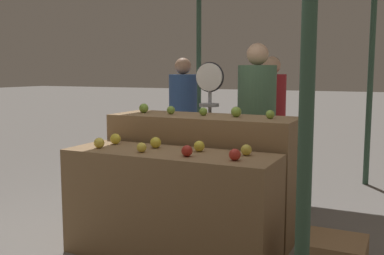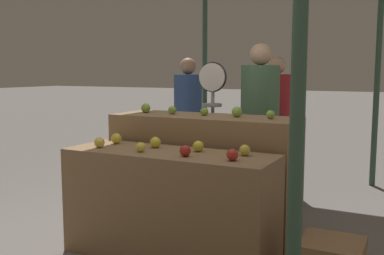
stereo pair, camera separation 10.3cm
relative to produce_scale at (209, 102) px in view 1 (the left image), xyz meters
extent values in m
cylinder|color=#33513D|center=(1.38, -2.08, 0.17)|extent=(0.07, 0.07, 2.54)
cylinder|color=#33513D|center=(-0.93, 1.77, 0.17)|extent=(0.07, 0.07, 2.54)
cylinder|color=#33513D|center=(1.38, 1.77, 0.17)|extent=(0.07, 0.07, 2.54)
cube|color=olive|center=(0.22, -1.25, -0.69)|extent=(1.61, 0.55, 0.82)
cube|color=olive|center=(0.22, -0.65, -0.58)|extent=(1.61, 0.55, 1.03)
sphere|color=yellow|center=(-0.35, -1.35, -0.24)|extent=(0.08, 0.08, 0.08)
sphere|color=yellow|center=(0.04, -1.36, -0.25)|extent=(0.07, 0.07, 0.07)
sphere|color=#AD281E|center=(0.42, -1.36, -0.24)|extent=(0.08, 0.08, 0.08)
sphere|color=#B72D23|center=(0.77, -1.35, -0.24)|extent=(0.08, 0.08, 0.08)
sphere|color=gold|center=(-0.35, -1.14, -0.24)|extent=(0.09, 0.09, 0.09)
sphere|color=gold|center=(0.04, -1.16, -0.24)|extent=(0.09, 0.09, 0.09)
sphere|color=gold|center=(0.42, -1.15, -0.24)|extent=(0.08, 0.08, 0.08)
sphere|color=gold|center=(0.78, -1.15, -0.24)|extent=(0.08, 0.08, 0.08)
sphere|color=#7AA338|center=(-0.37, -0.65, -0.02)|extent=(0.09, 0.09, 0.09)
sphere|color=#7AA338|center=(-0.08, -0.66, -0.03)|extent=(0.07, 0.07, 0.07)
sphere|color=#7AA338|center=(0.22, -0.65, -0.03)|extent=(0.07, 0.07, 0.07)
sphere|color=#84AD3D|center=(0.52, -0.64, -0.02)|extent=(0.09, 0.09, 0.09)
sphere|color=#84AD3D|center=(0.81, -0.66, -0.03)|extent=(0.07, 0.07, 0.07)
cylinder|color=#99999E|center=(0.00, 0.01, -0.41)|extent=(0.04, 0.04, 1.38)
cylinder|color=black|center=(0.00, 0.01, 0.25)|extent=(0.30, 0.01, 0.30)
cylinder|color=silver|center=(0.00, -0.01, 0.25)|extent=(0.28, 0.02, 0.28)
cylinder|color=#99999E|center=(0.00, -0.01, 0.04)|extent=(0.01, 0.01, 0.14)
cylinder|color=#99999E|center=(0.00, -0.01, -0.03)|extent=(0.20, 0.20, 0.03)
cube|color=#2D2D38|center=(0.41, 0.28, -0.71)|extent=(0.32, 0.23, 0.79)
cylinder|color=#476B4C|center=(0.41, 0.28, 0.03)|extent=(0.46, 0.46, 0.68)
sphere|color=tan|center=(0.41, 0.28, 0.48)|extent=(0.22, 0.22, 0.22)
cube|color=#2D2D38|center=(0.35, 1.01, -0.73)|extent=(0.29, 0.22, 0.73)
cylinder|color=maroon|center=(0.35, 1.01, -0.04)|extent=(0.43, 0.43, 0.64)
sphere|color=tan|center=(0.35, 1.01, 0.38)|extent=(0.21, 0.21, 0.21)
cube|color=#2D2D38|center=(-0.76, 0.93, -0.73)|extent=(0.28, 0.18, 0.73)
cylinder|color=#2D4C84|center=(-0.76, 0.93, -0.05)|extent=(0.38, 0.38, 0.64)
sphere|color=tan|center=(-0.76, 0.93, 0.38)|extent=(0.21, 0.21, 0.21)
camera|label=1|loc=(1.78, -4.14, 0.31)|focal=42.00mm
camera|label=2|loc=(1.88, -4.09, 0.31)|focal=42.00mm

